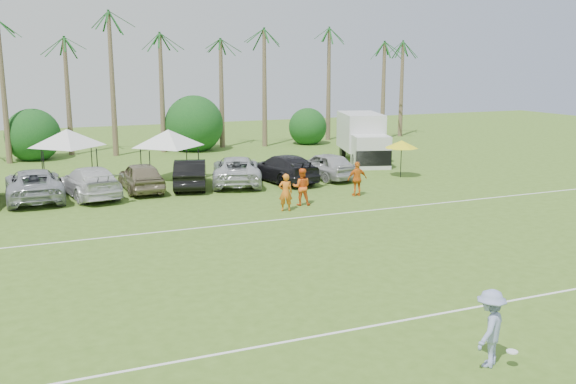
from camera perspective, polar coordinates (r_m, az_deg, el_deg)
name	(u,v)px	position (r m, az deg, el deg)	size (l,w,h in m)	color
ground	(359,368)	(15.78, 6.30, -15.32)	(120.00, 120.00, 0.00)	#44681F
field_lines	(247,268)	(22.55, -3.70, -6.80)	(80.00, 12.10, 0.01)	white
palm_tree_4	(56,55)	(50.31, -19.93, 11.39)	(2.40, 2.40, 8.90)	brown
palm_tree_5	(112,43)	(50.71, -15.38, 12.65)	(2.40, 2.40, 9.90)	brown
palm_tree_6	(165,32)	(51.44, -10.89, 13.79)	(2.40, 2.40, 10.90)	brown
palm_tree_7	(215,22)	(52.48, -6.51, 14.81)	(2.40, 2.40, 11.90)	brown
palm_tree_8	(274,55)	(54.05, -1.24, 12.04)	(2.40, 2.40, 8.90)	brown
palm_tree_9	(329,45)	(56.10, 3.63, 12.90)	(2.40, 2.40, 9.90)	brown
palm_tree_10	(380,36)	(58.52, 8.15, 13.60)	(2.40, 2.40, 10.90)	brown
palm_tree_11	(418,26)	(60.70, 11.52, 14.22)	(2.40, 2.40, 11.90)	brown
bush_tree_1	(32,133)	(51.51, -21.78, 4.90)	(4.00, 4.00, 4.00)	brown
bush_tree_2	(190,126)	(53.11, -8.69, 5.78)	(4.00, 4.00, 4.00)	brown
bush_tree_3	(302,122)	(56.39, 1.25, 6.25)	(4.00, 4.00, 4.00)	brown
sideline_player_a	(286,192)	(30.68, -0.22, -0.03)	(0.67, 0.44, 1.82)	orange
sideline_player_b	(302,187)	(31.92, 1.21, 0.46)	(0.91, 0.71, 1.86)	orange
sideline_player_c	(357,179)	(34.29, 6.18, 1.17)	(1.08, 0.45, 1.85)	orange
box_truck	(363,137)	(45.67, 6.68, 4.92)	(4.25, 7.03, 3.40)	silver
canopy_tent_left	(67,129)	(40.24, -19.08, 5.31)	(4.50, 4.50, 3.65)	black
canopy_tent_right	(168,130)	(38.97, -10.62, 5.48)	(4.42, 4.42, 3.58)	black
market_umbrella	(402,144)	(39.96, 10.06, 4.20)	(2.07, 2.07, 2.30)	black
frisbee_player	(490,328)	(16.16, 17.52, -11.47)	(1.40, 1.25, 1.88)	#8B96C5
parked_car_2	(34,184)	(35.64, -21.66, 0.62)	(2.71, 5.87, 1.63)	#9699A0
parked_car_3	(90,182)	(35.42, -17.18, 0.87)	(2.29, 5.63, 1.63)	silver
parked_car_4	(141,177)	(36.27, -12.93, 1.34)	(1.93, 4.79, 1.63)	#7D7055
parked_car_5	(190,173)	(36.76, -8.67, 1.64)	(1.73, 4.95, 1.63)	black
parked_car_6	(236,170)	(37.56, -4.61, 1.95)	(2.71, 5.87, 1.63)	#B8BABC
parked_car_7	(283,168)	(38.06, -0.43, 2.12)	(2.29, 5.63, 1.63)	black
parked_car_8	(325,165)	(39.17, 3.32, 2.37)	(1.93, 4.79, 1.63)	#B3B3B3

